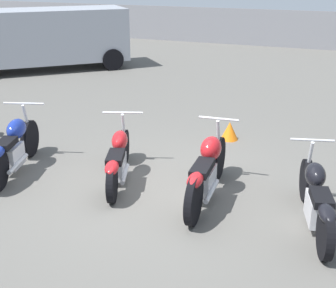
{
  "coord_description": "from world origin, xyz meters",
  "views": [
    {
      "loc": [
        2.52,
        -5.93,
        3.21
      ],
      "look_at": [
        0.0,
        0.31,
        0.65
      ],
      "focal_mm": 50.0,
      "sensor_mm": 36.0,
      "label": 1
    }
  ],
  "objects_px": {
    "motorcycle_slot_2": "(118,158)",
    "parked_van": "(43,36)",
    "motorcycle_slot_4": "(316,199)",
    "motorcycle_slot_3": "(207,170)",
    "motorcycle_slot_1": "(14,147)",
    "traffic_cone_near": "(230,131)"
  },
  "relations": [
    {
      "from": "motorcycle_slot_1",
      "to": "parked_van",
      "type": "bearing_deg",
      "value": 104.97
    },
    {
      "from": "parked_van",
      "to": "motorcycle_slot_4",
      "type": "bearing_deg",
      "value": 9.67
    },
    {
      "from": "motorcycle_slot_4",
      "to": "motorcycle_slot_2",
      "type": "bearing_deg",
      "value": 159.47
    },
    {
      "from": "motorcycle_slot_1",
      "to": "motorcycle_slot_2",
      "type": "height_order",
      "value": "motorcycle_slot_1"
    },
    {
      "from": "motorcycle_slot_4",
      "to": "traffic_cone_near",
      "type": "distance_m",
      "value": 3.4
    },
    {
      "from": "motorcycle_slot_3",
      "to": "motorcycle_slot_4",
      "type": "relative_size",
      "value": 1.08
    },
    {
      "from": "motorcycle_slot_1",
      "to": "parked_van",
      "type": "xyz_separation_m",
      "value": [
        -4.51,
        7.08,
        0.65
      ]
    },
    {
      "from": "motorcycle_slot_1",
      "to": "motorcycle_slot_4",
      "type": "bearing_deg",
      "value": -17.06
    },
    {
      "from": "motorcycle_slot_2",
      "to": "parked_van",
      "type": "xyz_separation_m",
      "value": [
        -6.26,
        6.74,
        0.7
      ]
    },
    {
      "from": "motorcycle_slot_3",
      "to": "parked_van",
      "type": "height_order",
      "value": "parked_van"
    },
    {
      "from": "motorcycle_slot_2",
      "to": "motorcycle_slot_4",
      "type": "height_order",
      "value": "motorcycle_slot_4"
    },
    {
      "from": "motorcycle_slot_4",
      "to": "motorcycle_slot_3",
      "type": "bearing_deg",
      "value": 157.1
    },
    {
      "from": "motorcycle_slot_3",
      "to": "motorcycle_slot_4",
      "type": "height_order",
      "value": "motorcycle_slot_3"
    },
    {
      "from": "motorcycle_slot_2",
      "to": "motorcycle_slot_1",
      "type": "bearing_deg",
      "value": 170.92
    },
    {
      "from": "motorcycle_slot_1",
      "to": "traffic_cone_near",
      "type": "relative_size",
      "value": 5.52
    },
    {
      "from": "motorcycle_slot_3",
      "to": "traffic_cone_near",
      "type": "relative_size",
      "value": 6.13
    },
    {
      "from": "motorcycle_slot_3",
      "to": "motorcycle_slot_2",
      "type": "bearing_deg",
      "value": 172.67
    },
    {
      "from": "motorcycle_slot_1",
      "to": "motorcycle_slot_4",
      "type": "height_order",
      "value": "motorcycle_slot_1"
    },
    {
      "from": "motorcycle_slot_1",
      "to": "motorcycle_slot_3",
      "type": "height_order",
      "value": "motorcycle_slot_3"
    },
    {
      "from": "traffic_cone_near",
      "to": "motorcycle_slot_3",
      "type": "bearing_deg",
      "value": -82.4
    },
    {
      "from": "motorcycle_slot_3",
      "to": "traffic_cone_near",
      "type": "xyz_separation_m",
      "value": [
        -0.35,
        2.6,
        -0.28
      ]
    },
    {
      "from": "motorcycle_slot_2",
      "to": "parked_van",
      "type": "height_order",
      "value": "parked_van"
    }
  ]
}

